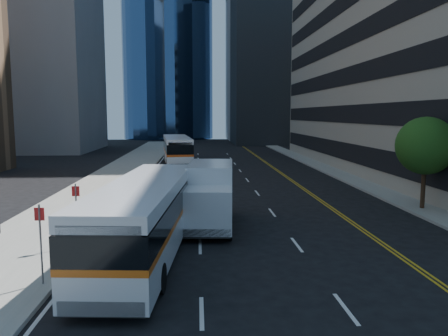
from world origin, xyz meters
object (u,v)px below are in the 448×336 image
Objects in this scene: bus_front at (145,216)px; bus_rear at (177,150)px; street_tree at (425,146)px; box_truck at (210,194)px.

bus_rear reaches higher than bus_front.
bus_front is 30.58m from bus_rear.
street_tree reaches higher than bus_rear.
street_tree is at bearing -63.55° from bus_rear.
bus_front is 5.19m from box_truck.
street_tree is 27.73m from bus_rear.
box_truck is (-11.99, -2.67, -2.07)m from street_tree.
street_tree is 0.43× the size of bus_rear.
street_tree is 12.46m from box_truck.
bus_front is at bearing -153.70° from street_tree.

